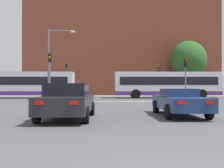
# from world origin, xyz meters

# --- Properties ---
(stop_line_strip) EXTENTS (9.37, 0.30, 0.01)m
(stop_line_strip) POSITION_xyz_m (0.00, 20.76, 0.00)
(stop_line_strip) COLOR silver
(stop_line_strip) RESTS_ON ground_plane
(far_pavement) EXTENTS (70.41, 2.50, 0.01)m
(far_pavement) POSITION_xyz_m (0.00, 34.20, 0.01)
(far_pavement) COLOR gray
(far_pavement) RESTS_ON ground_plane
(brick_civic_building) EXTENTS (30.27, 13.96, 26.81)m
(brick_civic_building) POSITION_xyz_m (1.50, 44.28, 9.98)
(brick_civic_building) COLOR brown
(brick_civic_building) RESTS_ON ground_plane
(car_saloon_left) EXTENTS (2.13, 4.71, 1.49)m
(car_saloon_left) POSITION_xyz_m (-2.56, 7.88, 0.76)
(car_saloon_left) COLOR #232328
(car_saloon_left) RESTS_ON ground_plane
(car_roadster_right) EXTENTS (1.92, 4.66, 1.25)m
(car_roadster_right) POSITION_xyz_m (2.44, 9.00, 0.65)
(car_roadster_right) COLOR navy
(car_roadster_right) RESTS_ON ground_plane
(bus_crossing_lead) EXTENTS (11.72, 2.73, 2.92)m
(bus_crossing_lead) POSITION_xyz_m (5.98, 27.71, 1.57)
(bus_crossing_lead) COLOR silver
(bus_crossing_lead) RESTS_ON ground_plane
(bus_crossing_trailing) EXTENTS (11.98, 2.66, 2.93)m
(bus_crossing_trailing) POSITION_xyz_m (-10.55, 27.91, 1.57)
(bus_crossing_trailing) COLOR silver
(bus_crossing_trailing) RESTS_ON ground_plane
(traffic_light_far_left) EXTENTS (0.26, 0.31, 4.33)m
(traffic_light_far_left) POSITION_xyz_m (-6.17, 33.73, 2.91)
(traffic_light_far_left) COLOR slate
(traffic_light_far_left) RESTS_ON ground_plane
(traffic_light_near_right) EXTENTS (0.26, 0.31, 3.85)m
(traffic_light_near_right) POSITION_xyz_m (6.24, 21.15, 2.61)
(traffic_light_near_right) COLOR slate
(traffic_light_near_right) RESTS_ON ground_plane
(traffic_light_near_left) EXTENTS (0.26, 0.31, 4.33)m
(traffic_light_near_left) POSITION_xyz_m (-5.96, 21.41, 2.90)
(traffic_light_near_left) COLOR slate
(traffic_light_near_left) RESTS_ON ground_plane
(traffic_light_far_right) EXTENTS (0.26, 0.31, 3.91)m
(traffic_light_far_right) POSITION_xyz_m (6.21, 33.15, 2.65)
(traffic_light_far_right) COLOR slate
(traffic_light_far_right) RESTS_ON ground_plane
(street_lamp_junction) EXTENTS (2.51, 0.36, 6.55)m
(street_lamp_junction) POSITION_xyz_m (-5.66, 21.71, 4.09)
(street_lamp_junction) COLOR slate
(street_lamp_junction) RESTS_ON ground_plane
(pedestrian_waiting) EXTENTS (0.45, 0.36, 1.81)m
(pedestrian_waiting) POSITION_xyz_m (8.01, 34.74, 1.08)
(pedestrian_waiting) COLOR brown
(pedestrian_waiting) RESTS_ON ground_plane
(pedestrian_walking_east) EXTENTS (0.38, 0.46, 1.69)m
(pedestrian_walking_east) POSITION_xyz_m (8.10, 33.98, 0.99)
(pedestrian_walking_east) COLOR black
(pedestrian_walking_east) RESTS_ON ground_plane
(pedestrian_walking_west) EXTENTS (0.45, 0.36, 1.72)m
(pedestrian_walking_west) POSITION_xyz_m (7.37, 34.98, 1.01)
(pedestrian_walking_west) COLOR #333851
(pedestrian_walking_west) RESTS_ON ground_plane
(tree_by_building) EXTENTS (5.12, 5.12, 7.75)m
(tree_by_building) POSITION_xyz_m (10.82, 35.58, 5.06)
(tree_by_building) COLOR #4C3823
(tree_by_building) RESTS_ON ground_plane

